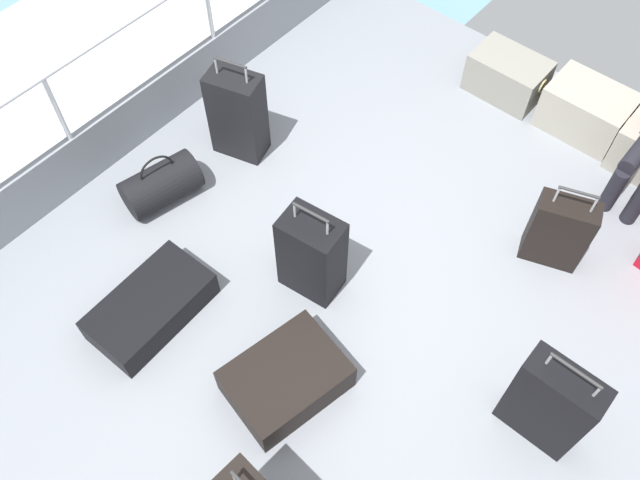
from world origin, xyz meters
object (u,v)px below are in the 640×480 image
object	(u,v)px
suitcase_5	(312,255)
suitcase_8	(549,404)
suitcase_1	(559,231)
suitcase_2	(286,379)
suitcase_0	(151,307)
suitcase_4	(238,115)
cargo_crate_0	(507,76)
cargo_crate_1	(586,110)
duffel_bag	(161,184)

from	to	relation	value
suitcase_5	suitcase_8	world-z (taller)	suitcase_8
suitcase_1	suitcase_2	xyz separation A→B (m)	(-0.73, -1.87, -0.16)
suitcase_0	suitcase_8	distance (m)	2.46
suitcase_4	suitcase_5	xyz separation A→B (m)	(1.19, -0.56, -0.03)
cargo_crate_0	cargo_crate_1	xyz separation A→B (m)	(0.67, 0.04, 0.02)
suitcase_2	suitcase_8	size ratio (longest dim) A/B	0.92
cargo_crate_1	suitcase_8	world-z (taller)	suitcase_8
cargo_crate_0	suitcase_4	bearing A→B (deg)	-123.46
cargo_crate_1	suitcase_2	xyz separation A→B (m)	(-0.33, -3.09, -0.07)
suitcase_8	suitcase_4	bearing A→B (deg)	170.77
duffel_bag	cargo_crate_0	bearing A→B (deg)	62.76
suitcase_1	suitcase_2	bearing A→B (deg)	-111.35
suitcase_4	suitcase_5	world-z (taller)	suitcase_4
cargo_crate_1	suitcase_2	bearing A→B (deg)	-96.01
cargo_crate_1	suitcase_4	distance (m)	2.66
suitcase_1	suitcase_4	world-z (taller)	suitcase_4
suitcase_0	suitcase_1	world-z (taller)	suitcase_1
cargo_crate_0	duffel_bag	world-z (taller)	duffel_bag
cargo_crate_1	duffel_bag	size ratio (longest dim) A/B	1.09
suitcase_1	duffel_bag	xyz separation A→B (m)	(-2.38, -1.36, -0.13)
suitcase_0	suitcase_2	world-z (taller)	suitcase_2
suitcase_0	suitcase_8	size ratio (longest dim) A/B	0.98
cargo_crate_1	suitcase_4	size ratio (longest dim) A/B	0.76
cargo_crate_1	suitcase_8	bearing A→B (deg)	-67.98
cargo_crate_0	suitcase_2	world-z (taller)	cargo_crate_0
suitcase_5	duffel_bag	size ratio (longest dim) A/B	1.33
suitcase_1	suitcase_2	distance (m)	2.02
cargo_crate_0	suitcase_4	world-z (taller)	suitcase_4
suitcase_0	duffel_bag	xyz separation A→B (m)	(-0.66, 0.70, 0.04)
suitcase_4	suitcase_5	bearing A→B (deg)	-25.09
suitcase_0	suitcase_5	bearing A→B (deg)	53.90
cargo_crate_1	suitcase_0	distance (m)	3.54
cargo_crate_1	suitcase_2	size ratio (longest dim) A/B	0.86
suitcase_8	cargo_crate_0	bearing A→B (deg)	125.14
suitcase_2	suitcase_5	distance (m)	0.79
suitcase_4	suitcase_0	bearing A→B (deg)	-68.19
suitcase_2	suitcase_0	bearing A→B (deg)	-169.06
suitcase_5	cargo_crate_1	bearing A→B (deg)	74.10
cargo_crate_1	suitcase_5	xyz separation A→B (m)	(-0.69, -2.43, 0.15)
cargo_crate_0	suitcase_2	bearing A→B (deg)	-83.57
cargo_crate_0	suitcase_4	xyz separation A→B (m)	(-1.21, -1.83, 0.19)
cargo_crate_1	suitcase_4	bearing A→B (deg)	-135.14
cargo_crate_1	suitcase_0	xyz separation A→B (m)	(-1.31, -3.28, -0.08)
suitcase_4	suitcase_1	bearing A→B (deg)	15.96
cargo_crate_0	suitcase_4	distance (m)	2.20
suitcase_4	duffel_bag	distance (m)	0.75
suitcase_8	duffel_bag	distance (m)	2.94
cargo_crate_1	suitcase_8	size ratio (longest dim) A/B	0.79
suitcase_1	suitcase_4	size ratio (longest dim) A/B	0.83
cargo_crate_1	suitcase_1	bearing A→B (deg)	-71.48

